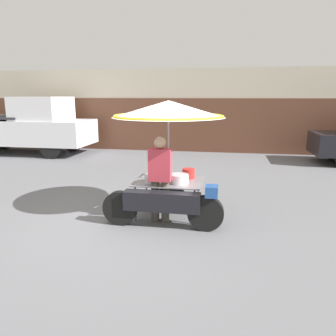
# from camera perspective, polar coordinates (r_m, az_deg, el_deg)

# --- Properties ---
(ground_plane) EXTENTS (36.00, 36.00, 0.00)m
(ground_plane) POSITION_cam_1_polar(r_m,az_deg,el_deg) (5.91, -5.67, -9.20)
(ground_plane) COLOR slate
(shopfront_building) EXTENTS (28.00, 2.06, 3.22)m
(shopfront_building) POSITION_cam_1_polar(r_m,az_deg,el_deg) (14.04, 3.98, 10.05)
(shopfront_building) COLOR #B2A893
(shopfront_building) RESTS_ON ground
(vendor_motorcycle_cart) EXTENTS (2.05, 1.99, 2.10)m
(vendor_motorcycle_cart) POSITION_cam_1_polar(r_m,az_deg,el_deg) (5.76, 0.03, 7.25)
(vendor_motorcycle_cart) COLOR black
(vendor_motorcycle_cart) RESTS_ON ground
(vendor_person) EXTENTS (0.38, 0.22, 1.51)m
(vendor_person) POSITION_cam_1_polar(r_m,az_deg,el_deg) (5.62, -1.38, -1.32)
(vendor_person) COLOR #4C473D
(vendor_person) RESTS_ON ground
(pickup_truck) EXTENTS (5.19, 1.94, 2.15)m
(pickup_truck) POSITION_cam_1_polar(r_m,az_deg,el_deg) (13.67, -23.31, 6.60)
(pickup_truck) COLOR black
(pickup_truck) RESTS_ON ground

